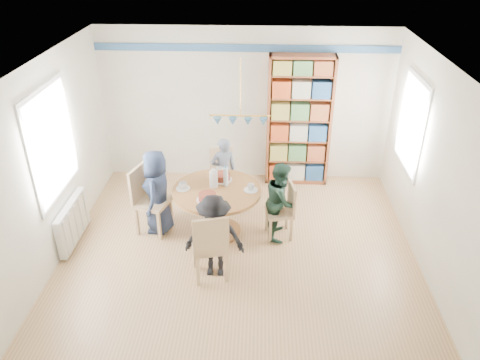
# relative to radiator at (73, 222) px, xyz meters

# --- Properties ---
(ground) EXTENTS (5.00, 5.00, 0.00)m
(ground) POSITION_rel_radiator_xyz_m (2.42, -0.30, -0.35)
(ground) COLOR tan
(room_shell) EXTENTS (5.00, 5.00, 5.00)m
(room_shell) POSITION_rel_radiator_xyz_m (2.16, 0.57, 1.30)
(room_shell) COLOR white
(room_shell) RESTS_ON ground
(radiator) EXTENTS (0.12, 1.00, 0.60)m
(radiator) POSITION_rel_radiator_xyz_m (0.00, 0.00, 0.00)
(radiator) COLOR silver
(radiator) RESTS_ON ground
(dining_table) EXTENTS (1.30, 1.30, 0.75)m
(dining_table) POSITION_rel_radiator_xyz_m (2.07, 0.34, 0.21)
(dining_table) COLOR brown
(dining_table) RESTS_ON ground
(chair_left) EXTENTS (0.58, 0.58, 1.04)m
(chair_left) POSITION_rel_radiator_xyz_m (1.02, 0.38, 0.22)
(chair_left) COLOR tan
(chair_left) RESTS_ON ground
(chair_right) EXTENTS (0.45, 0.45, 0.87)m
(chair_right) POSITION_rel_radiator_xyz_m (3.06, 0.31, 0.13)
(chair_right) COLOR tan
(chair_right) RESTS_ON ground
(chair_far) EXTENTS (0.46, 0.46, 0.87)m
(chair_far) POSITION_rel_radiator_xyz_m (2.06, 1.41, 0.13)
(chair_far) COLOR tan
(chair_far) RESTS_ON ground
(chair_near) EXTENTS (0.54, 0.54, 1.02)m
(chair_near) POSITION_rel_radiator_xyz_m (2.07, -0.72, 0.21)
(chair_near) COLOR tan
(chair_near) RESTS_ON ground
(person_left) EXTENTS (0.44, 0.65, 1.31)m
(person_left) POSITION_rel_radiator_xyz_m (1.18, 0.39, 0.31)
(person_left) COLOR #1B253C
(person_left) RESTS_ON ground
(person_right) EXTENTS (0.51, 0.63, 1.20)m
(person_right) POSITION_rel_radiator_xyz_m (3.01, 0.33, 0.25)
(person_right) COLOR #172E22
(person_right) RESTS_ON ground
(person_far) EXTENTS (0.49, 0.41, 1.17)m
(person_far) POSITION_rel_radiator_xyz_m (2.10, 1.22, 0.23)
(person_far) COLOR gray
(person_far) RESTS_ON ground
(person_near) EXTENTS (0.78, 0.45, 1.19)m
(person_near) POSITION_rel_radiator_xyz_m (2.12, -0.60, 0.25)
(person_near) COLOR black
(person_near) RESTS_ON ground
(bookshelf) EXTENTS (1.09, 0.33, 2.29)m
(bookshelf) POSITION_rel_radiator_xyz_m (3.34, 2.04, 0.78)
(bookshelf) COLOR brown
(bookshelf) RESTS_ON ground
(tableware) EXTENTS (1.19, 1.19, 0.31)m
(tableware) POSITION_rel_radiator_xyz_m (2.04, 0.37, 0.47)
(tableware) COLOR white
(tableware) RESTS_ON dining_table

